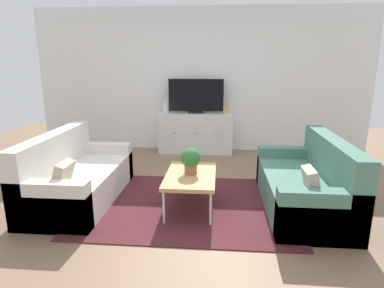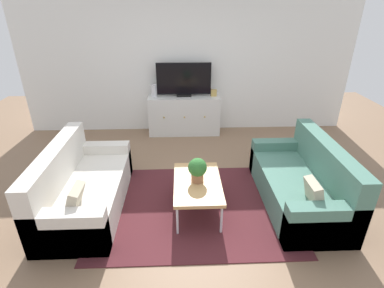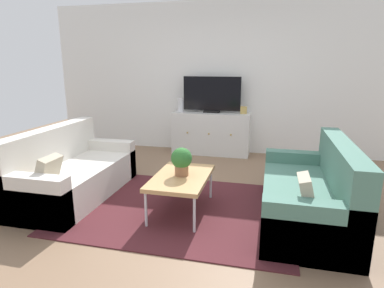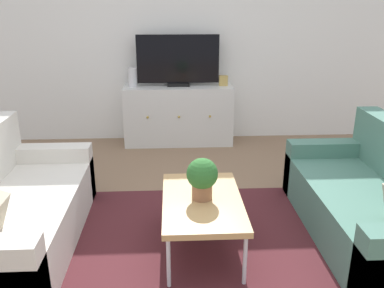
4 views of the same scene
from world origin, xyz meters
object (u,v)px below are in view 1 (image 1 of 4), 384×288
object	(u,v)px
tv_console	(196,133)
flat_screen_tv	(196,96)
glass_vase	(166,106)
couch_left_side	(74,179)
mantel_clock	(226,110)
potted_plant	(191,160)
couch_right_side	(309,186)
coffee_table	(191,177)

from	to	relation	value
tv_console	flat_screen_tv	xyz separation A→B (m)	(0.00, 0.02, 0.70)
tv_console	glass_vase	world-z (taller)	glass_vase
couch_left_side	mantel_clock	bearing A→B (deg)	50.85
potted_plant	tv_console	bearing A→B (deg)	92.86
couch_left_side	couch_right_side	world-z (taller)	same
coffee_table	flat_screen_tv	size ratio (longest dim) A/B	0.92
potted_plant	mantel_clock	world-z (taller)	mantel_clock
glass_vase	mantel_clock	world-z (taller)	glass_vase
tv_console	flat_screen_tv	world-z (taller)	flat_screen_tv
couch_right_side	coffee_table	world-z (taller)	couch_right_side
flat_screen_tv	glass_vase	size ratio (longest dim) A/B	4.25
potted_plant	glass_vase	world-z (taller)	glass_vase
couch_left_side	potted_plant	bearing A→B (deg)	-3.33
potted_plant	glass_vase	xyz separation A→B (m)	(-0.70, 2.46, 0.29)
flat_screen_tv	mantel_clock	world-z (taller)	flat_screen_tv
coffee_table	mantel_clock	distance (m)	2.56
couch_right_side	tv_console	world-z (taller)	couch_right_side
couch_left_side	couch_right_side	distance (m)	2.88
potted_plant	tv_console	xyz separation A→B (m)	(-0.12, 2.46, -0.22)
couch_left_side	couch_right_side	xyz separation A→B (m)	(2.88, 0.00, 0.00)
flat_screen_tv	mantel_clock	size ratio (longest dim) A/B	7.93
potted_plant	mantel_clock	distance (m)	2.51
flat_screen_tv	mantel_clock	distance (m)	0.63
couch_right_side	mantel_clock	xyz separation A→B (m)	(-0.95, 2.37, 0.55)
couch_right_side	flat_screen_tv	distance (m)	2.95
potted_plant	mantel_clock	xyz separation A→B (m)	(0.45, 2.46, 0.23)
couch_right_side	potted_plant	size ratio (longest dim) A/B	5.60
couch_left_side	coffee_table	xyz separation A→B (m)	(1.48, -0.10, 0.11)
couch_right_side	mantel_clock	bearing A→B (deg)	111.73
couch_left_side	glass_vase	size ratio (longest dim) A/B	7.19
coffee_table	glass_vase	xyz separation A→B (m)	(-0.70, 2.48, 0.49)
tv_console	mantel_clock	xyz separation A→B (m)	(0.58, 0.00, 0.45)
coffee_table	flat_screen_tv	world-z (taller)	flat_screen_tv
coffee_table	potted_plant	distance (m)	0.21
coffee_table	tv_console	xyz separation A→B (m)	(-0.12, 2.48, -0.01)
flat_screen_tv	glass_vase	xyz separation A→B (m)	(-0.58, -0.02, -0.20)
couch_right_side	tv_console	bearing A→B (deg)	122.66
couch_left_side	tv_console	size ratio (longest dim) A/B	1.25
couch_left_side	potted_plant	distance (m)	1.52
coffee_table	glass_vase	distance (m)	2.62
couch_right_side	mantel_clock	size ratio (longest dim) A/B	13.42
tv_console	mantel_clock	size ratio (longest dim) A/B	10.71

